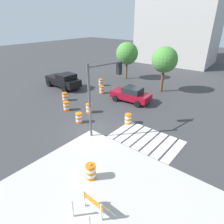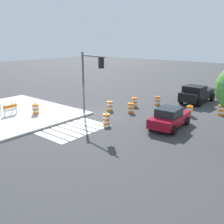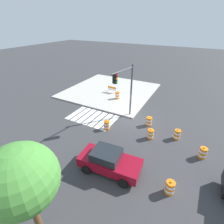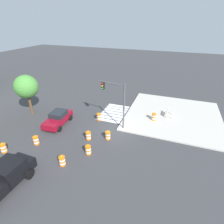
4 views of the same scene
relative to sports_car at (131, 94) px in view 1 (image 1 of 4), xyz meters
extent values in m
plane|color=#38383A|center=(1.10, -7.19, -0.81)|extent=(120.00, 120.00, 0.00)
cube|color=silver|center=(2.85, -5.39, -0.80)|extent=(0.60, 3.20, 0.02)
cube|color=silver|center=(3.60, -5.39, -0.80)|extent=(0.60, 3.20, 0.02)
cube|color=silver|center=(4.35, -5.39, -0.80)|extent=(0.60, 3.20, 0.02)
cube|color=silver|center=(5.10, -5.39, -0.80)|extent=(0.60, 3.20, 0.02)
cube|color=silver|center=(5.85, -5.39, -0.80)|extent=(0.60, 3.20, 0.02)
cube|color=silver|center=(6.60, -5.39, -0.80)|extent=(0.60, 3.20, 0.02)
cube|color=silver|center=(7.35, -5.39, -0.80)|extent=(0.60, 3.20, 0.02)
cube|color=maroon|center=(-0.06, 0.00, -0.13)|extent=(4.43, 2.18, 0.70)
cube|color=#1E2328|center=(0.19, 0.02, 0.52)|extent=(2.02, 1.75, 0.60)
cylinder|color=black|center=(-1.33, -1.06, -0.48)|extent=(0.68, 0.29, 0.66)
cylinder|color=black|center=(-1.48, 0.84, -0.48)|extent=(0.68, 0.29, 0.66)
cylinder|color=black|center=(1.36, -0.84, -0.48)|extent=(0.68, 0.29, 0.66)
cylinder|color=black|center=(1.21, 1.05, -0.48)|extent=(0.68, 0.29, 0.66)
cube|color=black|center=(-10.79, -1.66, 0.06)|extent=(2.56, 2.07, 0.90)
cube|color=black|center=(-8.69, -1.72, 0.36)|extent=(1.96, 2.05, 1.50)
cube|color=black|center=(-7.59, -1.75, 0.06)|extent=(1.45, 1.94, 0.90)
cylinder|color=black|center=(-7.86, -0.72, -0.39)|extent=(0.85, 0.32, 0.84)
cylinder|color=black|center=(-7.92, -2.76, -0.39)|extent=(0.85, 0.32, 0.84)
cylinder|color=black|center=(-11.26, -0.62, -0.39)|extent=(0.85, 0.32, 0.84)
cylinder|color=black|center=(-11.32, -2.66, -0.39)|extent=(0.85, 0.32, 0.84)
cylinder|color=orange|center=(2.63, -4.27, -0.72)|extent=(0.56, 0.56, 0.18)
cylinder|color=white|center=(2.63, -4.27, -0.54)|extent=(0.56, 0.56, 0.18)
cylinder|color=orange|center=(2.63, -4.27, -0.36)|extent=(0.56, 0.56, 0.18)
cylinder|color=white|center=(2.63, -4.27, -0.18)|extent=(0.56, 0.56, 0.18)
cylinder|color=orange|center=(2.63, -4.27, 0.00)|extent=(0.56, 0.56, 0.18)
sphere|color=yellow|center=(2.63, -4.27, 0.15)|extent=(0.12, 0.12, 0.12)
cylinder|color=orange|center=(-1.53, -4.85, -0.72)|extent=(0.56, 0.56, 0.18)
cylinder|color=white|center=(-1.53, -4.85, -0.54)|extent=(0.56, 0.56, 0.18)
cylinder|color=orange|center=(-1.53, -4.85, -0.36)|extent=(0.56, 0.56, 0.18)
cylinder|color=white|center=(-1.53, -4.85, -0.18)|extent=(0.56, 0.56, 0.18)
cylinder|color=orange|center=(-1.53, -4.85, 0.00)|extent=(0.56, 0.56, 0.18)
sphere|color=yellow|center=(-1.53, -4.85, 0.15)|extent=(0.12, 0.12, 0.12)
cylinder|color=orange|center=(-5.74, -4.42, -0.72)|extent=(0.56, 0.56, 0.18)
cylinder|color=white|center=(-5.74, -4.42, -0.54)|extent=(0.56, 0.56, 0.18)
cylinder|color=orange|center=(-5.74, -4.42, -0.36)|extent=(0.56, 0.56, 0.18)
cylinder|color=white|center=(-5.74, -4.42, -0.18)|extent=(0.56, 0.56, 0.18)
cylinder|color=orange|center=(-5.74, -4.42, 0.00)|extent=(0.56, 0.56, 0.18)
sphere|color=yellow|center=(-5.74, -4.42, 0.15)|extent=(0.12, 0.12, 0.12)
cylinder|color=orange|center=(-0.78, -6.81, -0.72)|extent=(0.56, 0.56, 0.18)
cylinder|color=white|center=(-0.78, -6.81, -0.54)|extent=(0.56, 0.56, 0.18)
cylinder|color=orange|center=(-0.78, -6.81, -0.36)|extent=(0.56, 0.56, 0.18)
cylinder|color=white|center=(-0.78, -6.81, -0.18)|extent=(0.56, 0.56, 0.18)
cylinder|color=orange|center=(-0.78, -6.81, 0.00)|extent=(0.56, 0.56, 0.18)
sphere|color=yellow|center=(-0.78, -6.81, 0.15)|extent=(0.12, 0.12, 0.12)
cylinder|color=orange|center=(-3.62, -5.91, -0.72)|extent=(0.56, 0.56, 0.18)
cylinder|color=white|center=(-3.62, -5.91, -0.54)|extent=(0.56, 0.56, 0.18)
cylinder|color=orange|center=(-3.62, -5.91, -0.36)|extent=(0.56, 0.56, 0.18)
cylinder|color=white|center=(-3.62, -5.91, -0.18)|extent=(0.56, 0.56, 0.18)
cylinder|color=orange|center=(-3.62, -5.91, 0.00)|extent=(0.56, 0.56, 0.18)
sphere|color=yellow|center=(-3.62, -5.91, 0.15)|extent=(0.12, 0.12, 0.12)
cylinder|color=orange|center=(-6.22, 1.95, -0.72)|extent=(0.56, 0.56, 0.18)
cylinder|color=white|center=(-6.22, 1.95, -0.54)|extent=(0.56, 0.56, 0.18)
cylinder|color=orange|center=(-6.22, 1.95, -0.36)|extent=(0.56, 0.56, 0.18)
cylinder|color=white|center=(-6.22, 1.95, -0.18)|extent=(0.56, 0.56, 0.18)
cylinder|color=orange|center=(-6.22, 1.95, 0.00)|extent=(0.56, 0.56, 0.18)
sphere|color=yellow|center=(-6.22, 1.95, 0.15)|extent=(0.12, 0.12, 0.12)
cylinder|color=orange|center=(-4.14, -0.16, -0.72)|extent=(0.56, 0.56, 0.18)
cylinder|color=white|center=(-4.14, -0.16, -0.54)|extent=(0.56, 0.56, 0.18)
cylinder|color=orange|center=(-4.14, -0.16, -0.36)|extent=(0.56, 0.56, 0.18)
cylinder|color=white|center=(-4.14, -0.16, -0.18)|extent=(0.56, 0.56, 0.18)
cylinder|color=orange|center=(-4.14, -0.16, 0.00)|extent=(0.56, 0.56, 0.18)
sphere|color=yellow|center=(-4.14, -0.16, 0.15)|extent=(0.12, 0.12, 0.12)
cylinder|color=orange|center=(4.78, -10.90, -0.57)|extent=(0.56, 0.56, 0.18)
cylinder|color=white|center=(4.78, -10.90, -0.39)|extent=(0.56, 0.56, 0.18)
cylinder|color=orange|center=(4.78, -10.90, -0.21)|extent=(0.56, 0.56, 0.18)
cylinder|color=white|center=(4.78, -10.90, -0.03)|extent=(0.56, 0.56, 0.18)
cylinder|color=orange|center=(4.78, -10.90, 0.15)|extent=(0.56, 0.56, 0.18)
sphere|color=yellow|center=(4.78, -10.90, 0.30)|extent=(0.12, 0.12, 0.12)
cube|color=silver|center=(5.85, -12.40, -0.16)|extent=(0.07, 0.07, 1.00)
cube|color=silver|center=(5.83, -13.10, -0.16)|extent=(0.07, 0.07, 1.00)
cube|color=silver|center=(6.95, -12.42, -0.16)|extent=(0.07, 0.07, 1.00)
cube|color=silver|center=(6.93, -13.12, -0.16)|extent=(0.07, 0.07, 1.00)
cube|color=orange|center=(6.40, -12.39, 0.09)|extent=(1.30, 0.07, 0.28)
cube|color=white|center=(6.40, -12.39, -0.21)|extent=(1.30, 0.07, 0.20)
cylinder|color=#4C4C51|center=(1.70, -7.79, 2.09)|extent=(0.18, 0.18, 5.50)
cylinder|color=#4C4C51|center=(2.01, -6.22, 4.54)|extent=(0.74, 3.16, 0.12)
cube|color=black|center=(2.22, -5.12, 4.09)|extent=(0.41, 0.34, 0.90)
sphere|color=red|center=(2.04, -5.09, 4.39)|extent=(0.20, 0.20, 0.20)
sphere|color=#F2A514|center=(2.04, -5.09, 4.09)|extent=(0.20, 0.20, 0.20)
sphere|color=green|center=(2.04, -5.09, 3.79)|extent=(0.20, 0.20, 0.20)
cylinder|color=brown|center=(-5.57, 6.91, 0.47)|extent=(0.27, 0.27, 2.57)
sphere|color=#478C38|center=(-5.57, 6.91, 2.86)|extent=(3.13, 3.13, 3.13)
cylinder|color=brown|center=(1.08, 5.08, 0.60)|extent=(0.33, 0.33, 2.83)
sphere|color=#478C38|center=(1.08, 5.08, 3.06)|extent=(2.99, 2.99, 2.99)
camera|label=1|loc=(10.92, -16.51, 7.47)|focal=31.19mm
camera|label=2|loc=(17.60, 8.91, 5.95)|focal=41.39mm
camera|label=3|loc=(-4.14, 7.29, 8.54)|focal=26.63mm
camera|label=4|loc=(-15.27, -12.61, 10.78)|focal=28.35mm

